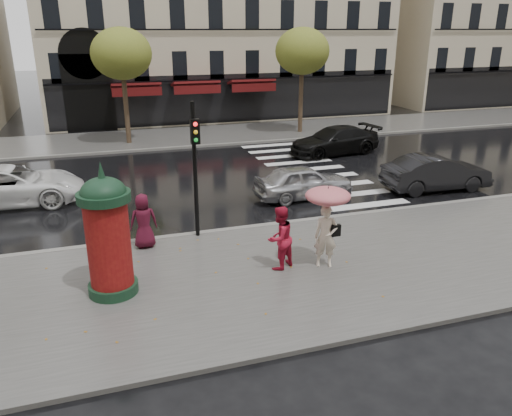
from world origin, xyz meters
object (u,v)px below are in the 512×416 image
object	(u,v)px
traffic_light	(195,158)
car_darkgrey	(436,173)
car_white	(10,186)
car_black	(334,141)
woman_red	(280,238)
car_silver	(304,182)
morris_column	(108,232)
woman_umbrella	(327,214)
man_burgundy	(143,221)

from	to	relation	value
traffic_light	car_darkgrey	xyz separation A→B (m)	(10.75, 2.16, -2.01)
car_white	car_black	distance (m)	16.20
woman_red	car_white	size ratio (longest dim) A/B	0.33
car_silver	car_black	distance (m)	7.94
traffic_light	morris_column	bearing A→B (deg)	-133.70
morris_column	car_darkgrey	distance (m)	14.54
woman_umbrella	morris_column	xyz separation A→B (m)	(-5.83, 0.27, 0.08)
car_darkgrey	traffic_light	bearing A→B (deg)	104.62
woman_umbrella	woman_red	xyz separation A→B (m)	(-1.29, 0.27, -0.67)
morris_column	woman_red	bearing A→B (deg)	-0.03
woman_umbrella	car_darkgrey	size ratio (longest dim) A/B	0.53
traffic_light	car_silver	xyz separation A→B (m)	(4.95, 2.91, -2.07)
car_silver	car_black	size ratio (longest dim) A/B	0.79
morris_column	car_white	bearing A→B (deg)	111.52
woman_umbrella	man_burgundy	size ratio (longest dim) A/B	1.40
man_burgundy	car_darkgrey	distance (m)	12.73
car_darkgrey	car_white	bearing A→B (deg)	81.52
woman_red	man_burgundy	distance (m)	4.36
woman_umbrella	morris_column	size ratio (longest dim) A/B	0.69
car_white	woman_umbrella	bearing A→B (deg)	-132.19
woman_red	traffic_light	bearing A→B (deg)	-89.35
car_darkgrey	man_burgundy	bearing A→B (deg)	104.47
car_silver	car_white	xyz separation A→B (m)	(-11.19, 2.78, 0.07)
man_burgundy	traffic_light	world-z (taller)	traffic_light
car_black	man_burgundy	bearing A→B (deg)	-57.21
woman_umbrella	car_black	size ratio (longest dim) A/B	0.47
car_white	car_darkgrey	bearing A→B (deg)	-99.94
car_silver	car_darkgrey	bearing A→B (deg)	-99.90
woman_umbrella	car_silver	distance (m)	6.52
man_burgundy	car_black	xyz separation A→B (m)	(11.27, 9.71, -0.23)
woman_umbrella	car_darkgrey	distance (m)	9.48
morris_column	car_white	size ratio (longest dim) A/B	0.63
car_darkgrey	woman_red	bearing A→B (deg)	122.83
woman_umbrella	man_burgundy	world-z (taller)	woman_umbrella
morris_column	car_white	world-z (taller)	morris_column
man_burgundy	morris_column	xyz separation A→B (m)	(-1.09, -2.64, 0.80)
traffic_light	car_white	xyz separation A→B (m)	(-6.24, 5.69, -2.00)
woman_umbrella	woman_red	bearing A→B (deg)	168.03
morris_column	car_black	world-z (taller)	morris_column
traffic_light	car_black	bearing A→B (deg)	44.56
woman_umbrella	car_white	bearing A→B (deg)	136.02
car_darkgrey	car_white	distance (m)	17.35
man_burgundy	car_darkgrey	xyz separation A→B (m)	(12.49, 2.48, -0.22)
car_darkgrey	car_black	world-z (taller)	car_darkgrey
woman_red	car_silver	distance (m)	6.71
woman_red	morris_column	bearing A→B (deg)	-29.56
man_burgundy	traffic_light	bearing A→B (deg)	-171.17
car_black	woman_red	bearing A→B (deg)	-40.26
man_burgundy	car_silver	distance (m)	7.43
woman_umbrella	morris_column	distance (m)	5.84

